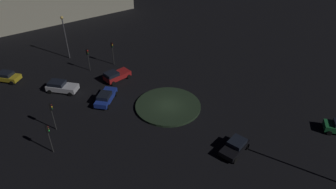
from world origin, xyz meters
TOP-DOWN VIEW (x-y plane):
  - ground_plane at (0.00, 0.00)m, footprint 116.87×116.87m
  - roundabout_island at (0.00, 0.00)m, footprint 8.74×8.74m
  - car_white at (-15.64, 1.46)m, footprint 4.43×2.25m
  - car_red at (-8.80, 5.67)m, footprint 3.93×4.31m
  - car_yellow at (-25.14, 2.97)m, footprint 4.27×2.26m
  - car_blue at (-8.55, -0.13)m, footprint 2.12×4.49m
  - car_black at (8.54, -7.23)m, footprint 3.52×4.20m
  - traffic_light_southwest at (-11.32, -10.26)m, footprint 0.39×0.38m
  - traffic_light_northwest at (-13.79, 7.84)m, footprint 0.40×0.37m
  - traffic_light_northwest_near at (-10.60, 10.38)m, footprint 0.39×0.39m
  - traffic_light_southwest_near at (-12.72, -6.59)m, footprint 0.40×0.37m
  - streetlamp_northwest at (-18.85, 11.49)m, footprint 0.50×0.50m

SIDE VIEW (x-z plane):
  - ground_plane at x=0.00m, z-range 0.00..0.00m
  - roundabout_island at x=0.00m, z-range 0.00..0.29m
  - car_black at x=8.54m, z-range 0.04..1.44m
  - car_blue at x=-8.55m, z-range 0.01..1.51m
  - car_yellow at x=-25.14m, z-range 0.03..1.50m
  - car_red at x=-8.80m, z-range 0.02..1.58m
  - car_white at x=-15.64m, z-range 0.02..1.59m
  - traffic_light_northwest at x=-13.79m, z-range 0.80..4.53m
  - traffic_light_southwest at x=-11.32m, z-range 0.81..4.56m
  - traffic_light_southwest_near at x=-12.72m, z-range 0.82..4.61m
  - traffic_light_northwest_near at x=-10.60m, z-range 0.85..4.85m
  - streetlamp_northwest at x=-18.85m, z-range 1.11..8.56m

